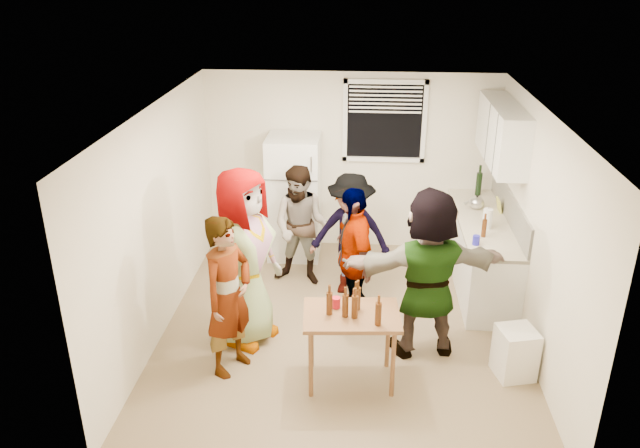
# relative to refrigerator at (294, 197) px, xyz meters

# --- Properties ---
(room) EXTENTS (4.00, 4.50, 2.50)m
(room) POSITION_rel_refrigerator_xyz_m (0.75, -1.88, -0.85)
(room) COLOR white
(room) RESTS_ON ground
(window) EXTENTS (1.12, 0.10, 1.06)m
(window) POSITION_rel_refrigerator_xyz_m (1.20, 0.33, 1.00)
(window) COLOR white
(window) RESTS_ON room
(refrigerator) EXTENTS (0.70, 0.70, 1.70)m
(refrigerator) POSITION_rel_refrigerator_xyz_m (0.00, 0.00, 0.00)
(refrigerator) COLOR white
(refrigerator) RESTS_ON ground
(counter_lower) EXTENTS (0.60, 2.20, 0.86)m
(counter_lower) POSITION_rel_refrigerator_xyz_m (2.45, -0.73, -0.42)
(counter_lower) COLOR white
(counter_lower) RESTS_ON ground
(countertop) EXTENTS (0.64, 2.22, 0.04)m
(countertop) POSITION_rel_refrigerator_xyz_m (2.45, -0.73, 0.03)
(countertop) COLOR beige
(countertop) RESTS_ON counter_lower
(backsplash) EXTENTS (0.03, 2.20, 0.36)m
(backsplash) POSITION_rel_refrigerator_xyz_m (2.74, -0.73, 0.23)
(backsplash) COLOR #ABA79C
(backsplash) RESTS_ON countertop
(upper_cabinets) EXTENTS (0.34, 1.60, 0.70)m
(upper_cabinets) POSITION_rel_refrigerator_xyz_m (2.58, -0.53, 1.10)
(upper_cabinets) COLOR white
(upper_cabinets) RESTS_ON room
(kettle) EXTENTS (0.28, 0.25, 0.20)m
(kettle) POSITION_rel_refrigerator_xyz_m (2.40, -0.36, 0.05)
(kettle) COLOR silver
(kettle) RESTS_ON countertop
(paper_towel) EXTENTS (0.11, 0.11, 0.24)m
(paper_towel) POSITION_rel_refrigerator_xyz_m (2.43, -0.98, 0.05)
(paper_towel) COLOR white
(paper_towel) RESTS_ON countertop
(wine_bottle) EXTENTS (0.08, 0.08, 0.31)m
(wine_bottle) POSITION_rel_refrigerator_xyz_m (2.50, 0.15, 0.05)
(wine_bottle) COLOR black
(wine_bottle) RESTS_ON countertop
(beer_bottle_counter) EXTENTS (0.06, 0.06, 0.21)m
(beer_bottle_counter) POSITION_rel_refrigerator_xyz_m (2.35, -1.23, 0.05)
(beer_bottle_counter) COLOR #47230C
(beer_bottle_counter) RESTS_ON countertop
(blue_cup) EXTENTS (0.08, 0.08, 0.11)m
(blue_cup) POSITION_rel_refrigerator_xyz_m (2.23, -1.46, 0.05)
(blue_cup) COLOR #2320B7
(blue_cup) RESTS_ON countertop
(picture_frame) EXTENTS (0.02, 0.20, 0.17)m
(picture_frame) POSITION_rel_refrigerator_xyz_m (2.67, -0.42, 0.13)
(picture_frame) COLOR #D1CE4E
(picture_frame) RESTS_ON countertop
(trash_bin) EXTENTS (0.43, 0.43, 0.52)m
(trash_bin) POSITION_rel_refrigerator_xyz_m (2.51, -2.61, -0.60)
(trash_bin) COLOR white
(trash_bin) RESTS_ON ground
(serving_table) EXTENTS (0.96, 0.68, 0.78)m
(serving_table) POSITION_rel_refrigerator_xyz_m (0.87, -2.83, -0.85)
(serving_table) COLOR brown
(serving_table) RESTS_ON ground
(beer_bottle_table) EXTENTS (0.06, 0.06, 0.23)m
(beer_bottle_table) POSITION_rel_refrigerator_xyz_m (0.90, -2.90, -0.07)
(beer_bottle_table) COLOR #47230C
(beer_bottle_table) RESTS_ON serving_table
(red_cup) EXTENTS (0.08, 0.08, 0.11)m
(red_cup) POSITION_rel_refrigerator_xyz_m (0.72, -2.73, -0.07)
(red_cup) COLOR red
(red_cup) RESTS_ON serving_table
(guest_grey) EXTENTS (2.19, 1.75, 0.63)m
(guest_grey) POSITION_rel_refrigerator_xyz_m (-0.28, -2.15, -0.85)
(guest_grey) COLOR gray
(guest_grey) RESTS_ON ground
(guest_stripe) EXTENTS (1.76, 1.34, 0.40)m
(guest_stripe) POSITION_rel_refrigerator_xyz_m (-0.34, -2.71, -0.85)
(guest_stripe) COLOR #141933
(guest_stripe) RESTS_ON ground
(guest_back_left) EXTENTS (1.05, 1.68, 0.59)m
(guest_back_left) POSITION_rel_refrigerator_xyz_m (0.19, -0.82, -0.85)
(guest_back_left) COLOR brown
(guest_back_left) RESTS_ON ground
(guest_back_right) EXTENTS (1.23, 1.69, 0.58)m
(guest_back_right) POSITION_rel_refrigerator_xyz_m (0.81, -1.03, -0.85)
(guest_back_right) COLOR #3F3F44
(guest_back_right) RESTS_ON ground
(guest_black) EXTENTS (1.88, 1.46, 0.40)m
(guest_black) POSITION_rel_refrigerator_xyz_m (0.85, -1.74, -0.85)
(guest_black) COLOR black
(guest_black) RESTS_ON ground
(guest_orange) EXTENTS (2.01, 2.11, 0.54)m
(guest_orange) POSITION_rel_refrigerator_xyz_m (1.63, -2.24, -0.85)
(guest_orange) COLOR #F26E48
(guest_orange) RESTS_ON ground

